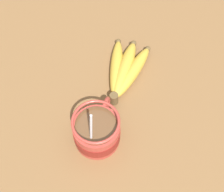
{
  "coord_description": "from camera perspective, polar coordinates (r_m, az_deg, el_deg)",
  "views": [
    {
      "loc": [
        -33.26,
        -13.16,
        66.98
      ],
      "look_at": [
        1.16,
        -1.92,
        7.05
      ],
      "focal_mm": 50.0,
      "sensor_mm": 36.0,
      "label": 1
    }
  ],
  "objects": [
    {
      "name": "table",
      "position": [
        0.75,
        -1.68,
        -2.5
      ],
      "size": [
        116.28,
        116.28,
        3.18
      ],
      "color": "brown",
      "rests_on": "ground"
    },
    {
      "name": "banana_bunch",
      "position": [
        0.77,
        2.33,
        4.86
      ],
      "size": [
        19.6,
        11.0,
        4.01
      ],
      "color": "brown",
      "rests_on": "table"
    },
    {
      "name": "coffee_mug",
      "position": [
        0.66,
        -2.78,
        -6.48
      ],
      "size": [
        13.29,
        10.05,
        14.32
      ],
      "color": "#B23D33",
      "rests_on": "table"
    }
  ]
}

